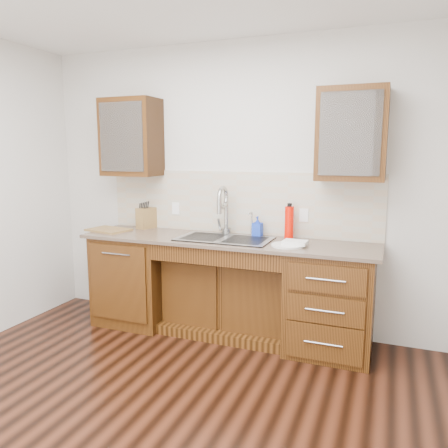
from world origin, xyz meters
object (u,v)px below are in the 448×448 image
at_px(plate, 287,245).
at_px(knife_block, 146,218).
at_px(water_bottle, 289,223).
at_px(cutting_board, 109,230).
at_px(soap_bottle, 257,227).

height_order(plate, knife_block, knife_block).
bearing_deg(water_bottle, plate, -79.18).
bearing_deg(water_bottle, knife_block, 178.82).
xyz_separation_m(plate, knife_block, (-1.55, 0.33, 0.10)).
height_order(knife_block, cutting_board, knife_block).
bearing_deg(soap_bottle, plate, -38.39).
relative_size(plate, cutting_board, 0.67).
height_order(soap_bottle, cutting_board, soap_bottle).
bearing_deg(cutting_board, soap_bottle, 9.51).
distance_m(water_bottle, cutting_board, 1.79).
bearing_deg(soap_bottle, knife_block, -178.10).
bearing_deg(knife_block, water_bottle, 16.01).
height_order(water_bottle, knife_block, water_bottle).
height_order(soap_bottle, knife_block, knife_block).
relative_size(soap_bottle, cutting_board, 0.47).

